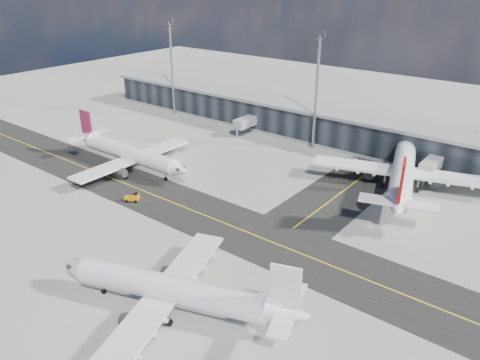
# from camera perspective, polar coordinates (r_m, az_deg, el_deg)

# --- Properties ---
(ground) EXTENTS (300.00, 300.00, 0.00)m
(ground) POSITION_cam_1_polar(r_m,az_deg,el_deg) (86.30, -7.34, -4.81)
(ground) COLOR gray
(ground) RESTS_ON ground
(taxiway_lanes) EXTENTS (180.00, 63.00, 0.03)m
(taxiway_lanes) POSITION_cam_1_polar(r_m,az_deg,el_deg) (90.92, -0.80, -2.99)
(taxiway_lanes) COLOR black
(taxiway_lanes) RESTS_ON ground
(terminal_concourse) EXTENTS (152.00, 19.80, 8.80)m
(terminal_concourse) POSITION_cam_1_polar(r_m,az_deg,el_deg) (125.92, 10.57, 6.51)
(terminal_concourse) COLOR black
(terminal_concourse) RESTS_ON ground
(floodlight_masts) EXTENTS (102.50, 0.70, 28.90)m
(floodlight_masts) POSITION_cam_1_polar(r_m,az_deg,el_deg) (117.01, 9.34, 11.11)
(floodlight_masts) COLOR gray
(floodlight_masts) RESTS_ON ground
(airliner_af) EXTENTS (36.77, 31.26, 10.93)m
(airliner_af) POSITION_cam_1_polar(r_m,az_deg,el_deg) (109.04, -13.38, 3.18)
(airliner_af) COLOR white
(airliner_af) RESTS_ON ground
(airliner_redtail) EXTENTS (37.05, 42.96, 13.00)m
(airliner_redtail) POSITION_cam_1_polar(r_m,az_deg,el_deg) (100.96, 19.24, 1.14)
(airliner_redtail) COLOR white
(airliner_redtail) RESTS_ON ground
(airliner_near) EXTENTS (35.09, 30.28, 10.65)m
(airliner_near) POSITION_cam_1_polar(r_m,az_deg,el_deg) (63.16, -7.96, -13.16)
(airliner_near) COLOR silver
(airliner_near) RESTS_ON ground
(baggage_tug) EXTENTS (3.06, 2.54, 1.74)m
(baggage_tug) POSITION_cam_1_polar(r_m,az_deg,el_deg) (93.98, -12.89, -2.10)
(baggage_tug) COLOR orange
(baggage_tug) RESTS_ON ground
(service_van) EXTENTS (4.22, 5.12, 1.30)m
(service_van) POSITION_cam_1_polar(r_m,az_deg,el_deg) (112.44, 13.66, 2.18)
(service_van) COLOR white
(service_van) RESTS_ON ground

